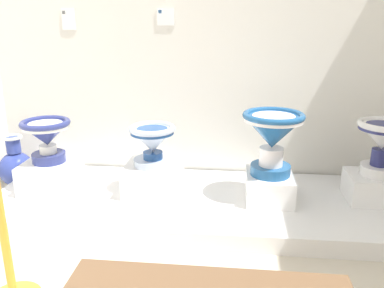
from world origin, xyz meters
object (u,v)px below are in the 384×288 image
object	(u,v)px
plinth_block_slender_white	(154,178)
info_placard_first	(69,19)
plinth_block_leftmost	(269,187)
antique_toilet_broad_patterned	(383,139)
plinth_block_tall_cobalt	(51,175)
plinth_block_broad_patterned	(375,187)
info_placard_second	(166,17)
antique_toilet_leftmost	(273,134)
stanchion_post_near_left	(6,246)
antique_toilet_slender_white	(152,141)
antique_toilet_tall_cobalt	(46,135)
decorative_vase_corner	(16,168)

from	to	relation	value
plinth_block_slender_white	info_placard_first	xyz separation A→B (m)	(-0.72, 0.48, 1.08)
plinth_block_leftmost	antique_toilet_broad_patterned	world-z (taller)	antique_toilet_broad_patterned
plinth_block_tall_cobalt	plinth_block_slender_white	bearing A→B (deg)	2.23
plinth_block_broad_patterned	info_placard_second	size ratio (longest dim) A/B	2.90
plinth_block_leftmost	plinth_block_broad_patterned	xyz separation A→B (m)	(0.71, 0.06, 0.00)
antique_toilet_leftmost	info_placard_first	bearing A→B (deg)	161.41
plinth_block_broad_patterned	stanchion_post_near_left	size ratio (longest dim) A/B	0.36
stanchion_post_near_left	plinth_block_slender_white	bearing A→B (deg)	66.11
antique_toilet_slender_white	plinth_block_leftmost	size ratio (longest dim) A/B	0.89
antique_toilet_tall_cobalt	antique_toilet_broad_patterned	xyz separation A→B (m)	(2.27, 0.05, 0.02)
antique_toilet_leftmost	plinth_block_tall_cobalt	bearing A→B (deg)	179.72
plinth_block_tall_cobalt	antique_toilet_broad_patterned	bearing A→B (deg)	1.31
plinth_block_leftmost	info_placard_first	size ratio (longest dim) A/B	2.24
antique_toilet_leftmost	stanchion_post_near_left	distance (m)	1.67
plinth_block_tall_cobalt	plinth_block_slender_white	distance (m)	0.75
info_placard_second	plinth_block_broad_patterned	bearing A→B (deg)	-16.89
info_placard_second	stanchion_post_near_left	distance (m)	1.91
antique_toilet_tall_cobalt	info_placard_first	bearing A→B (deg)	86.98
stanchion_post_near_left	plinth_block_leftmost	bearing A→B (deg)	38.94
antique_toilet_broad_patterned	decorative_vase_corner	bearing A→B (deg)	176.27
decorative_vase_corner	plinth_block_tall_cobalt	bearing A→B (deg)	-29.84
antique_toilet_broad_patterned	decorative_vase_corner	xyz separation A→B (m)	(-2.66, 0.17, -0.37)
antique_toilet_broad_patterned	decorative_vase_corner	distance (m)	2.69
antique_toilet_slender_white	info_placard_second	world-z (taller)	info_placard_second
plinth_block_tall_cobalt	antique_toilet_slender_white	distance (m)	0.80
antique_toilet_broad_patterned	plinth_block_slender_white	bearing A→B (deg)	-179.14
plinth_block_leftmost	plinth_block_slender_white	bearing A→B (deg)	177.40
plinth_block_slender_white	decorative_vase_corner	world-z (taller)	decorative_vase_corner
antique_toilet_leftmost	plinth_block_broad_patterned	size ratio (longest dim) A/B	1.14
stanchion_post_near_left	antique_toilet_tall_cobalt	bearing A→B (deg)	104.52
plinth_block_broad_patterned	decorative_vase_corner	world-z (taller)	decorative_vase_corner
antique_toilet_leftmost	info_placard_second	world-z (taller)	info_placard_second
info_placard_second	plinth_block_leftmost	bearing A→B (deg)	-33.35
decorative_vase_corner	stanchion_post_near_left	world-z (taller)	stanchion_post_near_left
antique_toilet_tall_cobalt	decorative_vase_corner	size ratio (longest dim) A/B	0.77
stanchion_post_near_left	antique_toilet_broad_patterned	bearing A→B (deg)	28.74
antique_toilet_leftmost	antique_toilet_broad_patterned	size ratio (longest dim) A/B	1.16
antique_toilet_tall_cobalt	antique_toilet_broad_patterned	size ratio (longest dim) A/B	0.92
plinth_block_leftmost	antique_toilet_slender_white	bearing A→B (deg)	177.40
antique_toilet_broad_patterned	stanchion_post_near_left	size ratio (longest dim) A/B	0.36
antique_toilet_leftmost	info_placard_first	distance (m)	1.76
antique_toilet_tall_cobalt	antique_toilet_slender_white	xyz separation A→B (m)	(0.74, 0.03, -0.03)
plinth_block_tall_cobalt	antique_toilet_leftmost	xyz separation A→B (m)	(1.55, -0.01, 0.36)
plinth_block_leftmost	decorative_vase_corner	bearing A→B (deg)	173.18
plinth_block_tall_cobalt	decorative_vase_corner	distance (m)	0.45
plinth_block_tall_cobalt	plinth_block_leftmost	distance (m)	1.55
antique_toilet_slender_white	plinth_block_leftmost	bearing A→B (deg)	-2.60
info_placard_first	antique_toilet_leftmost	bearing A→B (deg)	-18.59
antique_toilet_slender_white	info_placard_second	distance (m)	0.94
antique_toilet_slender_white	antique_toilet_leftmost	size ratio (longest dim) A/B	0.75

